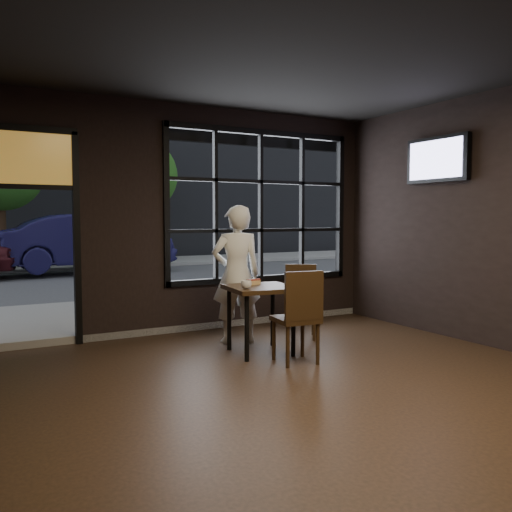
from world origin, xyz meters
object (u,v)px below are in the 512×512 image
cafe_table (260,319)px  chair_near (296,316)px  man (236,274)px  navy_car (87,242)px

cafe_table → chair_near: (0.14, -0.55, 0.12)m
man → navy_car: bearing=-79.2°
man → navy_car: 9.90m
man → cafe_table: bearing=101.7°
cafe_table → chair_near: 0.58m
cafe_table → man: (0.00, 0.64, 0.48)m
chair_near → man: 1.25m
cafe_table → navy_car: (0.17, 10.53, 0.50)m
chair_near → man: size_ratio=0.59×
cafe_table → chair_near: size_ratio=0.78×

